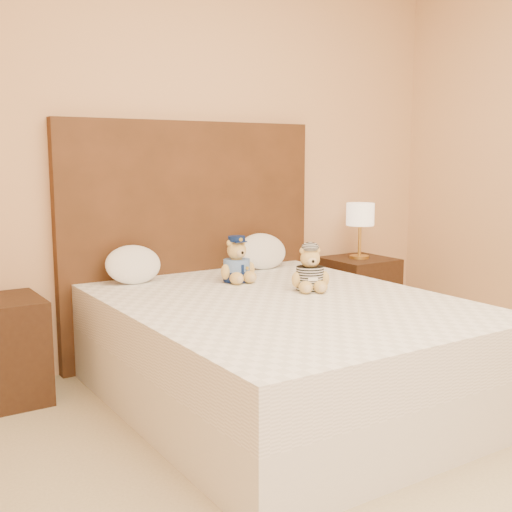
{
  "coord_description": "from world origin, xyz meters",
  "views": [
    {
      "loc": [
        -1.88,
        -1.45,
        1.28
      ],
      "look_at": [
        -0.0,
        1.45,
        0.74
      ],
      "focal_mm": 45.0,
      "sensor_mm": 36.0,
      "label": 1
    }
  ],
  "objects_px": {
    "bed": "(282,351)",
    "teddy_police": "(237,259)",
    "lamp": "(360,217)",
    "nightstand_right": "(358,295)",
    "pillow_left": "(133,263)",
    "teddy_prisoner": "(310,268)",
    "pillow_right": "(262,250)"
  },
  "relations": [
    {
      "from": "bed",
      "to": "teddy_police",
      "type": "distance_m",
      "value": 0.67
    },
    {
      "from": "bed",
      "to": "lamp",
      "type": "distance_m",
      "value": 1.59
    },
    {
      "from": "nightstand_right",
      "to": "pillow_left",
      "type": "height_order",
      "value": "pillow_left"
    },
    {
      "from": "teddy_prisoner",
      "to": "pillow_right",
      "type": "relative_size",
      "value": 0.7
    },
    {
      "from": "pillow_right",
      "to": "bed",
      "type": "bearing_deg",
      "value": -117.21
    },
    {
      "from": "nightstand_right",
      "to": "lamp",
      "type": "height_order",
      "value": "lamp"
    },
    {
      "from": "lamp",
      "to": "teddy_police",
      "type": "height_order",
      "value": "lamp"
    },
    {
      "from": "pillow_right",
      "to": "teddy_prisoner",
      "type": "bearing_deg",
      "value": -103.34
    },
    {
      "from": "bed",
      "to": "lamp",
      "type": "relative_size",
      "value": 5.0
    },
    {
      "from": "teddy_prisoner",
      "to": "pillow_right",
      "type": "height_order",
      "value": "pillow_right"
    },
    {
      "from": "lamp",
      "to": "teddy_prisoner",
      "type": "distance_m",
      "value": 1.23
    },
    {
      "from": "pillow_right",
      "to": "teddy_police",
      "type": "bearing_deg",
      "value": -141.86
    },
    {
      "from": "nightstand_right",
      "to": "teddy_prisoner",
      "type": "distance_m",
      "value": 1.29
    },
    {
      "from": "bed",
      "to": "nightstand_right",
      "type": "relative_size",
      "value": 3.64
    },
    {
      "from": "lamp",
      "to": "pillow_left",
      "type": "relative_size",
      "value": 1.18
    },
    {
      "from": "teddy_prisoner",
      "to": "pillow_right",
      "type": "distance_m",
      "value": 0.76
    },
    {
      "from": "pillow_left",
      "to": "pillow_right",
      "type": "height_order",
      "value": "pillow_right"
    },
    {
      "from": "nightstand_right",
      "to": "teddy_police",
      "type": "height_order",
      "value": "teddy_police"
    },
    {
      "from": "teddy_police",
      "to": "pillow_left",
      "type": "height_order",
      "value": "teddy_police"
    },
    {
      "from": "teddy_police",
      "to": "lamp",
      "type": "bearing_deg",
      "value": 14.84
    },
    {
      "from": "bed",
      "to": "teddy_prisoner",
      "type": "relative_size",
      "value": 8.04
    },
    {
      "from": "bed",
      "to": "nightstand_right",
      "type": "bearing_deg",
      "value": 32.62
    },
    {
      "from": "teddy_prisoner",
      "to": "pillow_left",
      "type": "xyz_separation_m",
      "value": [
        -0.73,
        0.73,
        -0.0
      ]
    },
    {
      "from": "teddy_police",
      "to": "pillow_right",
      "type": "relative_size",
      "value": 0.75
    },
    {
      "from": "teddy_police",
      "to": "nightstand_right",
      "type": "bearing_deg",
      "value": 14.84
    },
    {
      "from": "lamp",
      "to": "teddy_prisoner",
      "type": "xyz_separation_m",
      "value": [
        -1.0,
        -0.7,
        -0.17
      ]
    },
    {
      "from": "teddy_police",
      "to": "teddy_prisoner",
      "type": "xyz_separation_m",
      "value": [
        0.21,
        -0.44,
        -0.01
      ]
    },
    {
      "from": "lamp",
      "to": "pillow_left",
      "type": "bearing_deg",
      "value": 179.0
    },
    {
      "from": "teddy_police",
      "to": "teddy_prisoner",
      "type": "height_order",
      "value": "teddy_police"
    },
    {
      "from": "bed",
      "to": "teddy_police",
      "type": "bearing_deg",
      "value": 84.92
    },
    {
      "from": "pillow_left",
      "to": "lamp",
      "type": "bearing_deg",
      "value": -1.0
    },
    {
      "from": "nightstand_right",
      "to": "lamp",
      "type": "bearing_deg",
      "value": 180.0
    }
  ]
}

